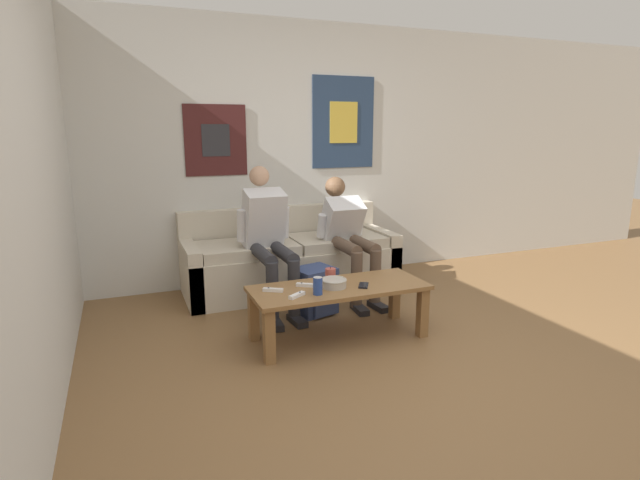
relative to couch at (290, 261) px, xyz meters
name	(u,v)px	position (x,y,z in m)	size (l,w,h in m)	color
ground_plane	(430,389)	(0.15, -2.15, -0.28)	(18.00, 18.00, 0.00)	brown
wall_back	(292,154)	(0.16, 0.38, 1.00)	(10.00, 0.07, 2.55)	silver
wall_left	(8,194)	(-1.88, -2.15, 1.00)	(0.05, 10.00, 2.55)	silver
couch	(290,261)	(0.00, 0.00, 0.00)	(2.01, 0.75, 0.77)	beige
coffee_table	(339,295)	(-0.04, -1.25, 0.06)	(1.30, 0.52, 0.41)	olive
person_seated_adult	(268,234)	(-0.33, -0.40, 0.37)	(0.47, 0.92, 1.21)	#2D2D33
person_seated_teen	(347,232)	(0.43, -0.37, 0.32)	(0.47, 0.96, 1.08)	brown
backpack	(315,292)	(-0.02, -0.70, -0.09)	(0.38, 0.37, 0.39)	navy
ceramic_bowl	(334,282)	(-0.09, -1.26, 0.16)	(0.19, 0.19, 0.06)	#B7B2A8
pillar_candle	(330,275)	(-0.06, -1.12, 0.18)	(0.08, 0.08, 0.11)	#B24C42
drink_can_blue	(318,286)	(-0.26, -1.37, 0.19)	(0.07, 0.07, 0.12)	#28479E
game_controller_near_left	(297,295)	(-0.41, -1.37, 0.14)	(0.14, 0.11, 0.03)	white
game_controller_near_right	(273,290)	(-0.53, -1.19, 0.14)	(0.14, 0.10, 0.03)	white
game_controller_far_center	(306,285)	(-0.27, -1.17, 0.14)	(0.14, 0.10, 0.03)	white
cell_phone	(364,285)	(0.12, -1.32, 0.13)	(0.13, 0.15, 0.01)	black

